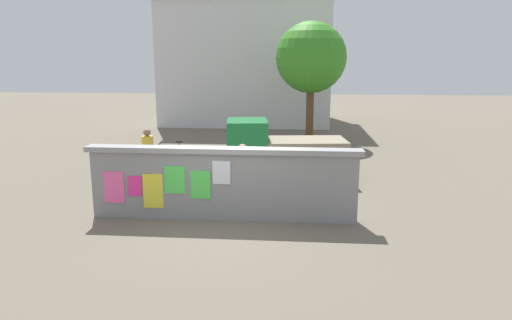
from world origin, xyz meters
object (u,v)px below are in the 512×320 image
Objects in this scene: bicycle_near at (175,158)px; tree_roadside at (311,58)px; person_walking at (148,150)px; motorcycle at (192,182)px; auto_rickshaw_truck at (280,151)px; person_bystander at (243,169)px.

tree_roadside reaches higher than bicycle_near.
person_walking is 9.50m from tree_roadside.
person_walking is (-1.68, 1.59, 0.52)m from motorcycle.
auto_rickshaw_truck is 3.18m from motorcycle.
motorcycle is 0.36× the size of tree_roadside.
person_walking reaches higher than motorcycle.
tree_roadside reaches higher than motorcycle.
auto_rickshaw_truck is at bearing 44.38° from motorcycle.
person_walking is at bearing -123.41° from tree_roadside.
bicycle_near is at bearing -128.31° from tree_roadside.
tree_roadside is (1.09, 6.99, 2.77)m from auto_rickshaw_truck.
motorcycle is 1.17× the size of person_walking.
auto_rickshaw_truck reaches higher than person_walking.
auto_rickshaw_truck is at bearing -98.82° from tree_roadside.
motorcycle is at bearing -43.40° from person_walking.
motorcycle is 3.56m from bicycle_near.
person_walking is at bearing -102.14° from bicycle_near.
bicycle_near is 1.06× the size of person_bystander.
person_walking is 0.31× the size of tree_roadside.
motorcycle is at bearing -68.44° from bicycle_near.
motorcycle is at bearing -109.95° from tree_roadside.
auto_rickshaw_truck reaches higher than person_bystander.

